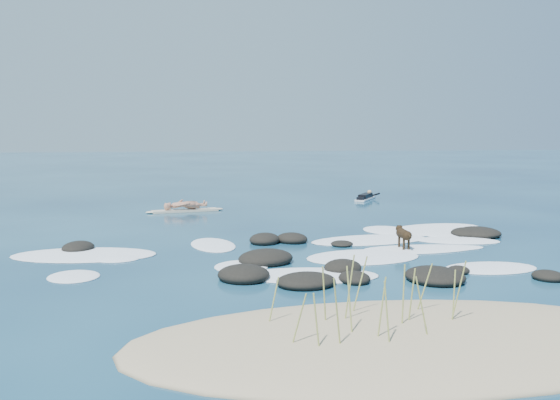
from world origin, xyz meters
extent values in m
plane|color=#0A2642|center=(0.00, 0.00, 0.00)|extent=(160.00, 160.00, 0.00)
ellipsoid|color=#9E8966|center=(0.00, -8.20, 0.00)|extent=(9.00, 4.40, 0.60)
cylinder|color=#939B4B|center=(0.14, -8.00, 0.63)|extent=(0.11, 0.10, 1.03)
cylinder|color=#939B4B|center=(-2.02, -7.56, 0.55)|extent=(0.22, 0.12, 0.83)
cylinder|color=#939B4B|center=(-0.54, -8.86, 0.64)|extent=(0.10, 0.13, 1.04)
cylinder|color=#939B4B|center=(0.07, -8.67, 0.65)|extent=(0.25, 0.07, 1.05)
cylinder|color=#939B4B|center=(-0.96, -8.36, 0.70)|extent=(0.09, 0.20, 1.15)
cylinder|color=#939B4B|center=(-0.56, -8.65, 0.65)|extent=(0.15, 0.04, 1.06)
cylinder|color=#939B4B|center=(-0.81, -7.74, 0.73)|extent=(0.17, 0.11, 1.22)
cylinder|color=#939B4B|center=(-1.28, -8.88, 0.69)|extent=(0.17, 0.14, 1.14)
cylinder|color=#939B4B|center=(-1.80, -8.68, 0.56)|extent=(0.25, 0.07, 0.86)
cylinder|color=#939B4B|center=(0.59, -7.36, 0.60)|extent=(0.30, 0.05, 0.94)
cylinder|color=#939B4B|center=(-1.23, -7.78, 0.65)|extent=(0.11, 0.13, 1.06)
cylinder|color=#939B4B|center=(-1.57, -8.85, 0.57)|extent=(0.11, 0.09, 0.90)
cylinder|color=#939B4B|center=(0.87, -7.97, 0.60)|extent=(0.08, 0.10, 0.96)
cylinder|color=#939B4B|center=(0.88, -8.08, 0.70)|extent=(0.22, 0.12, 1.14)
cylinder|color=#939B4B|center=(-0.51, -7.23, 0.66)|extent=(0.31, 0.11, 1.06)
cylinder|color=#939B4B|center=(-0.04, -8.11, 0.67)|extent=(0.09, 0.12, 1.11)
ellipsoid|color=black|center=(0.22, -4.23, 0.07)|extent=(0.70, 0.87, 0.30)
ellipsoid|color=black|center=(4.56, -4.64, 0.07)|extent=(0.85, 0.90, 0.27)
ellipsoid|color=black|center=(-1.49, -2.03, 0.12)|extent=(1.82, 1.71, 0.46)
ellipsoid|color=black|center=(-1.19, 0.75, 0.10)|extent=(1.16, 1.32, 0.39)
ellipsoid|color=black|center=(0.11, -3.16, 0.04)|extent=(0.51, 0.53, 0.16)
ellipsoid|color=black|center=(-0.37, 0.79, 0.09)|extent=(1.24, 1.29, 0.37)
ellipsoid|color=black|center=(-6.43, 0.26, 0.09)|extent=(1.02, 1.20, 0.36)
ellipsoid|color=black|center=(2.02, -4.37, 0.09)|extent=(1.38, 1.56, 0.38)
ellipsoid|color=black|center=(0.98, 0.05, 0.04)|extent=(0.84, 0.93, 0.17)
ellipsoid|color=black|center=(-0.90, -4.40, 0.09)|extent=(1.60, 1.46, 0.35)
ellipsoid|color=black|center=(5.64, 1.05, 0.09)|extent=(1.61, 1.69, 0.37)
ellipsoid|color=black|center=(0.19, -3.25, 0.10)|extent=(1.18, 1.14, 0.39)
ellipsoid|color=black|center=(-2.18, -3.67, 0.11)|extent=(1.43, 1.48, 0.43)
ellipsoid|color=black|center=(2.84, -3.75, 0.06)|extent=(0.65, 0.67, 0.22)
ellipsoid|color=black|center=(5.24, 1.06, 0.09)|extent=(1.11, 1.18, 0.35)
ellipsoid|color=white|center=(2.01, 0.72, 0.01)|extent=(3.99, 2.32, 0.12)
ellipsoid|color=white|center=(-2.72, 0.57, 0.01)|extent=(1.59, 2.54, 0.12)
ellipsoid|color=white|center=(3.02, -0.95, 0.01)|extent=(3.57, 1.54, 0.12)
ellipsoid|color=white|center=(3.81, -3.42, 0.01)|extent=(2.36, 1.48, 0.12)
ellipsoid|color=white|center=(-2.14, -2.42, 0.01)|extent=(1.46, 1.58, 0.12)
ellipsoid|color=white|center=(-6.17, -0.40, 0.01)|extent=(4.02, 2.42, 0.12)
ellipsoid|color=white|center=(4.59, 0.25, 0.01)|extent=(2.75, 1.86, 0.12)
ellipsoid|color=white|center=(-5.22, -1.07, 0.01)|extent=(1.26, 1.08, 0.12)
ellipsoid|color=white|center=(1.12, -1.71, 0.01)|extent=(3.34, 2.40, 0.12)
ellipsoid|color=white|center=(3.15, -0.79, 0.01)|extent=(3.53, 1.12, 0.12)
ellipsoid|color=white|center=(4.59, 1.50, 0.01)|extent=(1.36, 1.84, 0.12)
ellipsoid|color=white|center=(-0.65, -3.57, 0.01)|extent=(3.36, 2.00, 0.12)
ellipsoid|color=white|center=(4.73, 2.39, 0.01)|extent=(4.31, 3.44, 0.12)
ellipsoid|color=white|center=(3.10, 2.39, 0.01)|extent=(1.86, 2.18, 0.12)
ellipsoid|color=white|center=(-5.99, -2.92, 0.01)|extent=(1.44, 1.55, 0.12)
ellipsoid|color=white|center=(2.48, -0.87, 0.01)|extent=(1.10, 0.90, 0.12)
cube|color=beige|center=(-3.59, 8.20, 0.05)|extent=(2.73, 1.16, 0.09)
ellipsoid|color=beige|center=(-2.29, 8.51, 0.05)|extent=(0.59, 0.42, 0.10)
ellipsoid|color=beige|center=(-4.88, 7.89, 0.05)|extent=(0.59, 0.42, 0.10)
imported|color=#AF755C|center=(-3.59, 8.20, 0.96)|extent=(0.55, 0.71, 1.74)
cube|color=white|center=(4.90, 11.42, 0.05)|extent=(1.47, 1.99, 0.07)
ellipsoid|color=white|center=(5.44, 12.29, 0.05)|extent=(0.44, 0.51, 0.08)
cube|color=black|center=(4.90, 11.42, 0.19)|extent=(0.98, 1.27, 0.21)
sphere|color=tan|center=(5.29, 12.04, 0.30)|extent=(0.30, 0.30, 0.21)
cylinder|color=black|center=(5.14, 12.30, 0.18)|extent=(0.52, 0.16, 0.23)
cylinder|color=black|center=(5.58, 12.02, 0.18)|extent=(0.37, 0.47, 0.23)
cube|color=black|center=(4.54, 10.82, 0.15)|extent=(0.54, 0.60, 0.13)
cylinder|color=black|center=(2.48, -0.97, 0.46)|extent=(0.27, 0.55, 0.26)
sphere|color=black|center=(2.48, -0.72, 0.46)|extent=(0.28, 0.28, 0.27)
sphere|color=black|center=(2.49, -1.21, 0.46)|extent=(0.25, 0.25, 0.25)
sphere|color=black|center=(2.48, -0.56, 0.55)|extent=(0.20, 0.20, 0.20)
cone|color=black|center=(2.48, -0.45, 0.54)|extent=(0.10, 0.12, 0.10)
cone|color=black|center=(2.43, -0.57, 0.63)|extent=(0.09, 0.07, 0.10)
cone|color=black|center=(2.53, -0.57, 0.63)|extent=(0.09, 0.07, 0.10)
cylinder|color=black|center=(2.41, -0.78, 0.18)|extent=(0.07, 0.07, 0.36)
cylinder|color=black|center=(2.55, -0.78, 0.18)|extent=(0.07, 0.07, 0.36)
cylinder|color=black|center=(2.42, -1.15, 0.18)|extent=(0.07, 0.07, 0.36)
cylinder|color=black|center=(2.56, -1.15, 0.18)|extent=(0.07, 0.07, 0.36)
cylinder|color=black|center=(2.49, -1.33, 0.51)|extent=(0.05, 0.26, 0.15)
camera|label=1|loc=(-3.30, -17.29, 3.32)|focal=40.00mm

